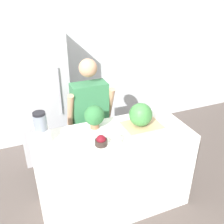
# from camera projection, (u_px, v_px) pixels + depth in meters

# --- Properties ---
(wall_back) EXTENTS (8.00, 0.06, 2.60)m
(wall_back) POSITION_uv_depth(u_px,v_px,m) (71.00, 60.00, 3.79)
(wall_back) COLOR silver
(wall_back) RESTS_ON ground_plane
(counter_island) EXTENTS (1.64, 0.72, 0.96)m
(counter_island) POSITION_uv_depth(u_px,v_px,m) (113.00, 171.00, 2.78)
(counter_island) COLOR white
(counter_island) RESTS_ON ground_plane
(refrigerator) EXTENTS (0.71, 0.65, 1.83)m
(refrigerator) POSITION_uv_depth(u_px,v_px,m) (41.00, 97.00, 3.49)
(refrigerator) COLOR #B7B7BC
(refrigerator) RESTS_ON ground_plane
(person) EXTENTS (0.56, 0.26, 1.61)m
(person) POSITION_uv_depth(u_px,v_px,m) (90.00, 121.00, 3.09)
(person) COLOR #4C608C
(person) RESTS_ON ground_plane
(cutting_board) EXTENTS (0.41, 0.30, 0.01)m
(cutting_board) POSITION_uv_depth(u_px,v_px,m) (142.00, 125.00, 2.73)
(cutting_board) COLOR tan
(cutting_board) RESTS_ON counter_island
(watermelon) EXTENTS (0.25, 0.25, 0.25)m
(watermelon) POSITION_uv_depth(u_px,v_px,m) (141.00, 115.00, 2.66)
(watermelon) COLOR #3D7F3D
(watermelon) RESTS_ON cutting_board
(bowl_cherries) EXTENTS (0.12, 0.12, 0.11)m
(bowl_cherries) POSITION_uv_depth(u_px,v_px,m) (101.00, 141.00, 2.39)
(bowl_cherries) COLOR #2D231E
(bowl_cherries) RESTS_ON counter_island
(bowl_cream) EXTENTS (0.11, 0.11, 0.10)m
(bowl_cream) POSITION_uv_depth(u_px,v_px,m) (116.00, 139.00, 2.42)
(bowl_cream) COLOR white
(bowl_cream) RESTS_ON counter_island
(blender) EXTENTS (0.15, 0.15, 0.31)m
(blender) POSITION_uv_depth(u_px,v_px,m) (41.00, 128.00, 2.42)
(blender) COLOR silver
(blender) RESTS_ON counter_island
(potted_plant) EXTENTS (0.22, 0.22, 0.26)m
(potted_plant) POSITION_uv_depth(u_px,v_px,m) (94.00, 116.00, 2.62)
(potted_plant) COLOR #996647
(potted_plant) RESTS_ON counter_island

